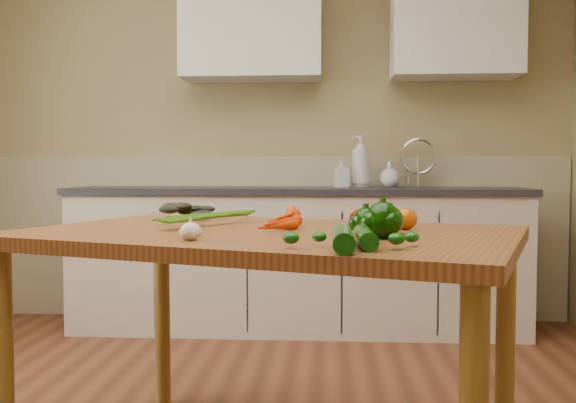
# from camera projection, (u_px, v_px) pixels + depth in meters

# --- Properties ---
(room) EXTENTS (4.04, 5.04, 2.64)m
(room) POSITION_uv_depth(u_px,v_px,m) (203.00, 98.00, 2.04)
(room) COLOR brown
(room) RESTS_ON ground
(counter_run) EXTENTS (2.84, 0.64, 1.14)m
(counter_run) POSITION_uv_depth(u_px,v_px,m) (299.00, 257.00, 4.08)
(counter_run) COLOR #BDAF9E
(counter_run) RESTS_ON ground
(upper_cabinets) EXTENTS (2.15, 0.35, 0.70)m
(upper_cabinets) POSITION_uv_depth(u_px,v_px,m) (347.00, 23.00, 4.11)
(upper_cabinets) COLOR silver
(upper_cabinets) RESTS_ON room
(table) EXTENTS (1.78, 1.45, 0.82)m
(table) POSITION_uv_depth(u_px,v_px,m) (268.00, 258.00, 2.07)
(table) COLOR brown
(table) RESTS_ON ground
(soap_bottle_a) EXTENTS (0.18, 0.18, 0.34)m
(soap_bottle_a) POSITION_uv_depth(u_px,v_px,m) (361.00, 161.00, 4.14)
(soap_bottle_a) COLOR silver
(soap_bottle_a) RESTS_ON counter_run
(soap_bottle_b) EXTENTS (0.10, 0.10, 0.18)m
(soap_bottle_b) POSITION_uv_depth(u_px,v_px,m) (342.00, 173.00, 4.09)
(soap_bottle_b) COLOR silver
(soap_bottle_b) RESTS_ON counter_run
(soap_bottle_c) EXTENTS (0.17, 0.17, 0.17)m
(soap_bottle_c) POSITION_uv_depth(u_px,v_px,m) (390.00, 174.00, 4.16)
(soap_bottle_c) COLOR silver
(soap_bottle_c) RESTS_ON counter_run
(carrot_bunch) EXTENTS (0.34, 0.30, 0.08)m
(carrot_bunch) POSITION_uv_depth(u_px,v_px,m) (259.00, 217.00, 2.14)
(carrot_bunch) COLOR #EC3F05
(carrot_bunch) RESTS_ON table
(leafy_greens) EXTENTS (0.22, 0.20, 0.11)m
(leafy_greens) POSITION_uv_depth(u_px,v_px,m) (190.00, 205.00, 2.52)
(leafy_greens) COLOR black
(leafy_greens) RESTS_ON table
(garlic_bulb) EXTENTS (0.06, 0.06, 0.05)m
(garlic_bulb) POSITION_uv_depth(u_px,v_px,m) (190.00, 231.00, 1.78)
(garlic_bulb) COLOR silver
(garlic_bulb) RESTS_ON table
(pepper_a) EXTENTS (0.08, 0.08, 0.08)m
(pepper_a) POSITION_uv_depth(u_px,v_px,m) (366.00, 222.00, 1.90)
(pepper_a) COLOR black
(pepper_a) RESTS_ON table
(pepper_b) EXTENTS (0.08, 0.08, 0.08)m
(pepper_b) POSITION_uv_depth(u_px,v_px,m) (390.00, 220.00, 1.95)
(pepper_b) COLOR black
(pepper_b) RESTS_ON table
(pepper_c) EXTENTS (0.10, 0.10, 0.10)m
(pepper_c) POSITION_uv_depth(u_px,v_px,m) (383.00, 220.00, 1.82)
(pepper_c) COLOR black
(pepper_c) RESTS_ON table
(tomato_a) EXTENTS (0.07, 0.07, 0.07)m
(tomato_a) POSITION_uv_depth(u_px,v_px,m) (360.00, 220.00, 2.07)
(tomato_a) COLOR #870302
(tomato_a) RESTS_ON table
(tomato_b) EXTENTS (0.08, 0.08, 0.07)m
(tomato_b) POSITION_uv_depth(u_px,v_px,m) (392.00, 217.00, 2.15)
(tomato_b) COLOR #BA5304
(tomato_b) RESTS_ON table
(tomato_c) EXTENTS (0.08, 0.08, 0.07)m
(tomato_c) POSITION_uv_depth(u_px,v_px,m) (406.00, 219.00, 2.09)
(tomato_c) COLOR #BA5304
(tomato_c) RESTS_ON table
(zucchini_a) EXTENTS (0.05, 0.24, 0.05)m
(zucchini_a) POSITION_uv_depth(u_px,v_px,m) (365.00, 237.00, 1.64)
(zucchini_a) COLOR #074107
(zucchini_a) RESTS_ON table
(zucchini_b) EXTENTS (0.05, 0.26, 0.05)m
(zucchini_b) POSITION_uv_depth(u_px,v_px,m) (343.00, 238.00, 1.59)
(zucchini_b) COLOR #074107
(zucchini_b) RESTS_ON table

